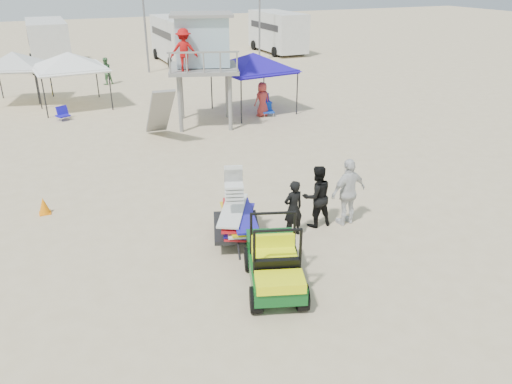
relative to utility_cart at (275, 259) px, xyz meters
name	(u,v)px	position (x,y,z in m)	size (l,w,h in m)	color
ground	(291,304)	(0.09, -0.64, -0.78)	(140.00, 140.00, 0.00)	beige
utility_cart	(275,259)	(0.00, 0.00, 0.00)	(1.74, 2.44, 1.68)	#0C4E1A
surf_trailer	(236,216)	(0.00, 2.33, -0.04)	(1.63, 2.26, 1.83)	black
man_left	(293,209)	(1.52, 2.03, 0.01)	(0.57, 0.38, 1.58)	black
man_mid	(317,196)	(2.37, 2.28, 0.10)	(0.86, 0.67, 1.76)	black
man_right	(348,192)	(3.22, 2.03, 0.18)	(1.12, 0.47, 1.92)	silver
lifeguard_tower	(200,45)	(2.63, 13.06, 2.73)	(3.68, 3.68, 4.71)	gray
canopy_blue	(253,56)	(5.61, 14.09, 1.94)	(3.61, 3.61, 3.27)	black
canopy_white_a	(68,55)	(-2.48, 18.62, 1.84)	(3.51, 3.51, 3.17)	black
canopy_white_c	(13,54)	(-5.02, 20.55, 1.76)	(3.45, 3.45, 3.08)	black
umbrella_b	(51,81)	(-3.40, 21.74, 0.02)	(1.75, 1.78, 1.60)	yellow
cone_near	(44,206)	(-4.53, 6.09, -0.53)	(0.34, 0.34, 0.50)	orange
beach_chair_a	(63,113)	(-3.25, 16.34, -0.47)	(0.70, 0.77, 0.64)	#1810B6
beach_chair_b	(267,109)	(5.90, 13.10, -0.47)	(0.64, 0.69, 0.64)	#113EB8
beach_chair_c	(265,100)	(6.58, 14.83, -0.47)	(0.60, 0.64, 0.64)	#1018B0
rv_mid_left	(48,42)	(-2.91, 30.85, 1.02)	(2.65, 6.50, 3.25)	silver
rv_mid_right	(178,38)	(6.09, 29.35, 1.02)	(2.64, 7.00, 3.25)	silver
rv_far_right	(278,30)	(15.09, 30.85, 1.02)	(2.64, 6.60, 3.25)	silver
light_pole_left	(144,11)	(3.09, 26.36, 3.22)	(0.14, 0.14, 8.00)	slate
light_pole_right	(260,6)	(12.09, 27.86, 3.22)	(0.14, 0.14, 8.00)	slate
distant_beachgoers	(80,95)	(-2.26, 17.56, 0.06)	(14.00, 11.17, 1.73)	#548C57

